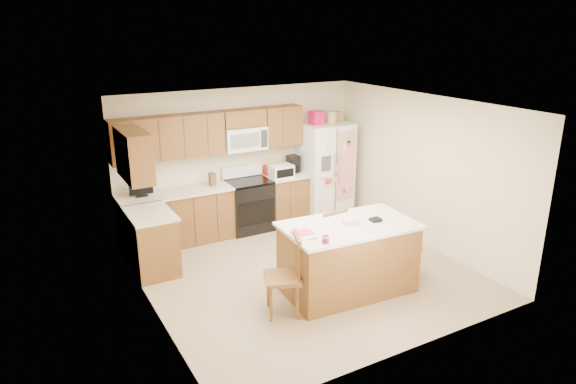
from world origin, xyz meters
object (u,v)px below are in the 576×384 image
windsor_chair_left (284,277)px  windsor_chair_back (328,243)px  island (348,257)px  refrigerator (325,169)px  windsor_chair_right (404,249)px  stove (248,204)px

windsor_chair_left → windsor_chair_back: 1.27m
island → windsor_chair_left: size_ratio=1.74×
refrigerator → windsor_chair_right: 2.76m
refrigerator → stove: bearing=177.7°
stove → windsor_chair_right: (1.20, -2.76, -0.05)m
stove → windsor_chair_back: size_ratio=1.10×
windsor_chair_back → island: bearing=-94.9°
stove → island: stove is taller
island → windsor_chair_back: (0.05, 0.56, -0.01)m
windsor_chair_left → island: bearing=4.7°
windsor_chair_right → stove: bearing=113.5°
stove → refrigerator: 1.63m
windsor_chair_right → island: bearing=176.9°
refrigerator → island: bearing=-116.8°
stove → windsor_chair_right: size_ratio=1.27×
stove → island: (0.23, -2.70, 0.02)m
stove → windsor_chair_back: bearing=-82.5°
island → windsor_chair_back: size_ratio=1.81×
island → windsor_chair_right: size_ratio=2.10×
stove → windsor_chair_back: stove is taller
windsor_chair_left → windsor_chair_right: (2.01, 0.03, -0.09)m
windsor_chair_left → windsor_chair_right: bearing=0.9°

